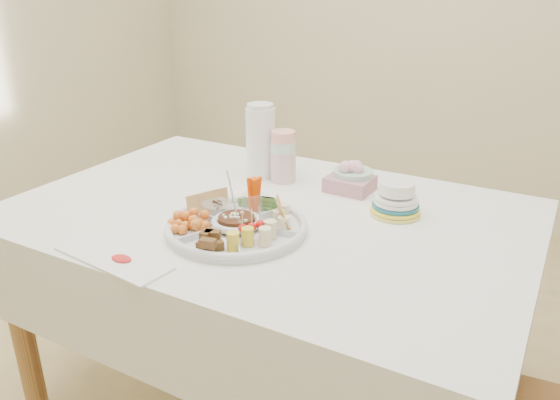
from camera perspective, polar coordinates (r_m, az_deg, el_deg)
The scene contains 15 objects.
dining_table at distance 1.82m, azimuth -1.29°, elevation -12.06°, with size 1.52×1.02×0.76m, color white.
party_tray at distance 1.49m, azimuth -4.56°, elevation -2.55°, with size 0.38×0.38×0.04m, color white.
bean_dip at distance 1.49m, azimuth -4.57°, elevation -2.28°, with size 0.10×0.10×0.04m, color #592311.
tortillas at distance 1.49m, azimuth 0.40°, elevation -1.56°, with size 0.11×0.11×0.06m, color #BB6D3E, non-canonical shape.
carrot_cucumber at distance 1.58m, azimuth -2.43°, elevation 0.64°, with size 0.12×0.12×0.11m, color #FC4D00, non-canonical shape.
pita_raisins at distance 1.59m, azimuth -7.10°, elevation -0.24°, with size 0.12×0.12×0.07m, color tan, non-canonical shape.
cherries at distance 1.49m, azimuth -9.57°, elevation -2.29°, with size 0.12×0.12×0.05m, color #CE4E0A, non-canonical shape.
granola_chunks at distance 1.39m, azimuth -7.06°, elevation -4.11°, with size 0.10×0.10×0.05m, color brown, non-canonical shape.
banana_tomato at distance 1.38m, azimuth -1.70°, elevation -3.01°, with size 0.10×0.10×0.09m, color gold, non-canonical shape.
cup_stack at distance 1.83m, azimuth 0.32°, elevation 5.56°, with size 0.09×0.09×0.24m, color beige.
thermos at distance 1.88m, azimuth -2.03°, elevation 6.28°, with size 0.10×0.10×0.26m, color white.
flower_bowl at distance 1.80m, azimuth 7.65°, elevation 2.62°, with size 0.13×0.13×0.10m, color #99BDA5.
napkin_stack at distance 1.79m, azimuth 7.32°, elevation 1.70°, with size 0.14×0.12×0.05m, color #B77C89.
plate_stack at distance 1.62m, azimuth 12.04°, elevation 0.07°, with size 0.15×0.15×0.09m, color yellow.
placemat at distance 1.42m, azimuth -17.08°, elevation -5.81°, with size 0.33×0.11×0.01m, color white.
Camera 1 is at (0.77, -1.29, 1.41)m, focal length 35.00 mm.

